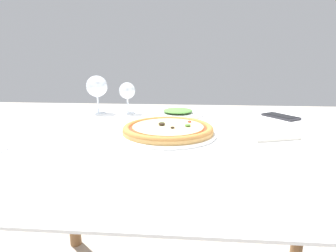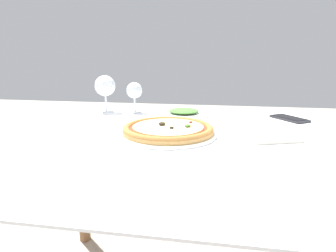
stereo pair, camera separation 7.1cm
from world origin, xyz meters
name	(u,v)px [view 1 (the left image)]	position (x,y,z in m)	size (l,w,h in m)	color
dining_table	(181,158)	(0.00, 0.00, 0.67)	(1.39, 1.06, 0.75)	brown
pizza_plate	(168,130)	(-0.04, -0.01, 0.77)	(0.31, 0.31, 0.04)	white
wine_glass_far_left	(97,87)	(-0.38, 0.33, 0.87)	(0.09, 0.09, 0.17)	silver
wine_glass_far_right	(127,92)	(-0.25, 0.34, 0.85)	(0.07, 0.07, 0.14)	silver
cell_phone	(281,116)	(0.40, 0.29, 0.76)	(0.14, 0.16, 0.01)	#232328
side_plate	(178,113)	(-0.03, 0.31, 0.76)	(0.22, 0.22, 0.03)	white
napkin_folded	(269,134)	(0.28, 0.00, 0.76)	(0.18, 0.15, 0.01)	silver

